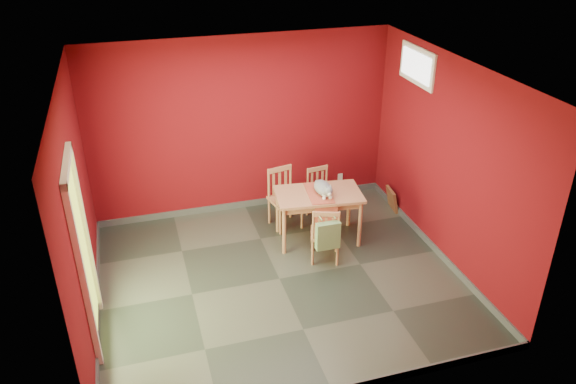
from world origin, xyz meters
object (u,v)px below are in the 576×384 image
object	(u,v)px
chair_near	(325,233)
dining_table	(318,199)
cat	(323,186)
picture_frame	(392,199)
tote_bag	(328,236)
chair_far_left	(284,197)
chair_far_right	(320,193)

from	to	relation	value
chair_near	dining_table	bearing A→B (deg)	80.92
cat	picture_frame	distance (m)	1.59
cat	dining_table	bearing A→B (deg)	-178.50
chair_near	tote_bag	xyz separation A→B (m)	(-0.04, -0.20, 0.09)
chair_far_left	picture_frame	xyz separation A→B (m)	(1.75, -0.03, -0.29)
chair_near	tote_bag	distance (m)	0.22
tote_bag	chair_far_left	bearing A→B (deg)	100.10
chair_far_right	tote_bag	bearing A→B (deg)	-105.67
chair_far_left	cat	size ratio (longest dim) A/B	1.92
dining_table	chair_near	world-z (taller)	chair_near
chair_near	chair_far_right	bearing A→B (deg)	73.59
chair_far_left	picture_frame	size ratio (longest dim) A/B	2.52
chair_far_left	picture_frame	distance (m)	1.77
chair_near	tote_bag	bearing A→B (deg)	-101.39
chair_near	cat	distance (m)	0.69
tote_bag	picture_frame	distance (m)	1.98
cat	tote_bag	bearing A→B (deg)	-82.10
dining_table	cat	size ratio (longest dim) A/B	2.68
chair_far_left	chair_near	xyz separation A→B (m)	(0.26, -1.05, -0.04)
cat	chair_far_left	bearing A→B (deg)	148.60
chair_far_left	chair_near	size ratio (longest dim) A/B	1.10
dining_table	chair_near	bearing A→B (deg)	-99.08
chair_far_right	picture_frame	xyz separation A→B (m)	(1.16, -0.10, -0.23)
dining_table	tote_bag	size ratio (longest dim) A/B	2.82
chair_far_left	cat	world-z (taller)	cat
dining_table	chair_far_right	bearing A→B (deg)	67.37
chair_far_left	chair_near	bearing A→B (deg)	-75.98
dining_table	tote_bag	xyz separation A→B (m)	(-0.12, -0.73, -0.14)
chair_far_left	tote_bag	bearing A→B (deg)	-79.90
dining_table	chair_far_right	world-z (taller)	chair_far_right
chair_near	picture_frame	distance (m)	1.82
chair_near	picture_frame	bearing A→B (deg)	34.45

